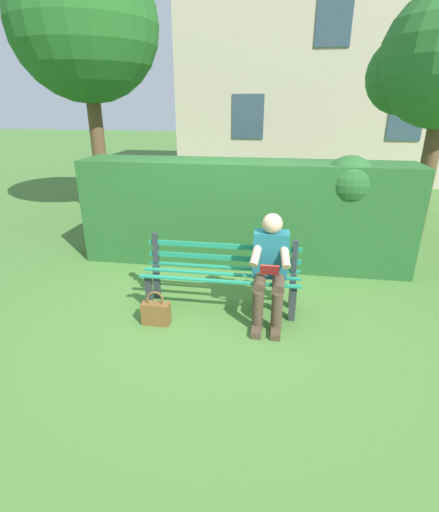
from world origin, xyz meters
TOP-DOWN VIEW (x-y plane):
  - ground at (0.00, 0.00)m, footprint 60.00×60.00m
  - park_bench at (0.00, -0.06)m, footprint 1.81×0.45m
  - person_seated at (-0.56, 0.10)m, footprint 0.44×0.73m
  - hedge_backdrop at (-0.14, -1.48)m, footprint 4.72×0.85m
  - building_facade at (-1.73, -9.19)m, footprint 8.54×3.18m
  - handbag at (0.65, 0.46)m, footprint 0.31×0.13m
  - tree_far at (3.19, -3.64)m, footprint 2.84×2.70m

SIDE VIEW (x-z plane):
  - ground at x=0.00m, z-range 0.00..0.00m
  - handbag at x=0.65m, z-range -0.06..0.34m
  - park_bench at x=0.00m, z-range 0.00..0.84m
  - person_seated at x=-0.56m, z-range 0.04..1.22m
  - hedge_backdrop at x=-0.14m, z-range -0.01..1.62m
  - building_facade at x=-1.73m, z-range 0.00..6.80m
  - tree_far at x=3.19m, z-range 1.05..6.00m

